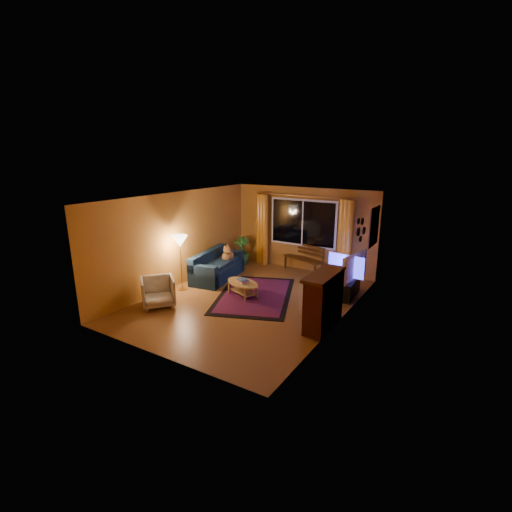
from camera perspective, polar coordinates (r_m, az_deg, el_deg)
The scene contains 22 objects.
floor at distance 9.10m, azimuth -1.00°, elevation -6.88°, with size 4.50×6.00×0.02m, color brown.
ceiling at distance 8.46m, azimuth -1.08°, elevation 9.10°, with size 4.50×6.00×0.02m, color white.
wall_back at distance 11.28m, azimuth 7.28°, elevation 4.12°, with size 4.50×0.02×2.50m, color #B5762A.
wall_left at distance 10.07m, azimuth -11.94°, elevation 2.52°, with size 0.02×6.00×2.50m, color #B5762A.
wall_right at distance 7.75m, azimuth 13.16°, elevation -1.43°, with size 0.02×6.00×2.50m, color #B5762A.
window at distance 11.18m, azimuth 7.17°, elevation 5.07°, with size 2.00×0.02×1.30m, color black.
curtain_rod at distance 11.03m, azimuth 7.22°, elevation 9.12°, with size 0.03×0.03×3.20m, color #BF8C3F.
curtain_left at distance 11.80m, azimuth 1.02°, elevation 4.10°, with size 0.36×0.36×2.24m, color orange.
curtain_right at distance 10.71m, azimuth 13.54°, elevation 2.49°, with size 0.36×0.36×2.24m, color orange.
bench at distance 11.24m, azimuth 7.27°, elevation -1.44°, with size 1.34×0.39×0.40m, color #402108.
potted_plant at distance 11.84m, azimuth -2.23°, elevation 0.82°, with size 0.51×0.51×0.91m, color #235B1E.
sofa at distance 10.58m, azimuth -5.92°, elevation -1.42°, with size 0.82×1.92×0.78m, color #122439.
dog at distance 10.82m, azimuth -4.35°, elevation 0.24°, with size 0.31×0.42×0.46m, color #A16935, non-canonical shape.
armchair at distance 8.95m, azimuth -14.87°, elevation -5.15°, with size 0.73×0.68×0.75m, color beige.
floor_lamp at distance 9.75m, azimuth -11.46°, elevation -1.08°, with size 0.24×0.24×1.45m, color #BF8C3F.
rug at distance 9.39m, azimuth -0.20°, elevation -6.02°, with size 1.77×2.79×0.02m, color maroon.
coffee_table at distance 9.28m, azimuth -2.06°, elevation -5.12°, with size 1.02×1.02×0.37m, color #AE8B42.
tv_console at distance 9.54m, azimuth 14.01°, elevation -4.78°, with size 0.35×1.06×0.44m, color black.
television at distance 9.37m, azimuth 14.23°, elevation -1.54°, with size 1.20×0.16×0.69m, color black.
fireplace at distance 7.69m, azimuth 10.37°, elevation -6.94°, with size 0.40×1.20×1.10m, color maroon.
mirror_cluster at distance 8.85m, azimuth 15.82°, elevation 4.14°, with size 0.06×0.60×0.56m, color black, non-canonical shape.
painting at distance 9.97m, azimuth 17.68°, elevation 4.34°, with size 0.04×0.76×0.96m, color #CA670D.
Camera 1 is at (4.56, -7.07, 3.46)m, focal length 26.00 mm.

